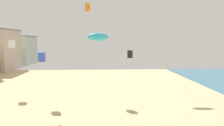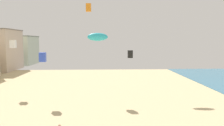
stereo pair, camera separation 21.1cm
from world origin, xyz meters
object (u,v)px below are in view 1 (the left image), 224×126
kite_orange_box (88,8)px  kite_black_box (130,54)px  kite_white_box (12,44)px  kite_cyan_parafoil (98,37)px  kite_blue_box (42,57)px

kite_orange_box → kite_black_box: kite_orange_box is taller
kite_orange_box → kite_white_box: 13.38m
kite_white_box → kite_black_box: 20.57m
kite_cyan_parafoil → kite_blue_box: kite_cyan_parafoil is taller
kite_blue_box → kite_cyan_parafoil: bearing=-54.9°
kite_cyan_parafoil → kite_blue_box: bearing=125.1°
kite_orange_box → kite_cyan_parafoil: (1.90, -16.52, -4.92)m
kite_orange_box → kite_cyan_parafoil: kite_orange_box is taller
kite_orange_box → kite_white_box: bearing=179.8°
kite_cyan_parafoil → kite_blue_box: size_ratio=1.37×
kite_white_box → kite_black_box: (17.46, -10.83, -0.99)m
kite_black_box → kite_blue_box: bearing=154.6°
kite_orange_box → kite_cyan_parafoil: size_ratio=0.72×
kite_blue_box → kite_black_box: bearing=-25.4°
kite_cyan_parafoil → kite_black_box: bearing=58.8°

